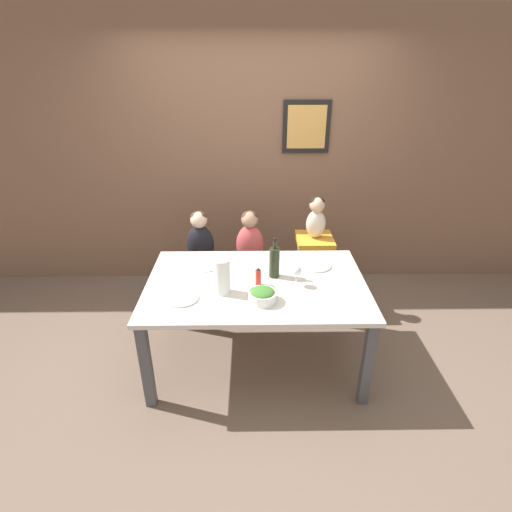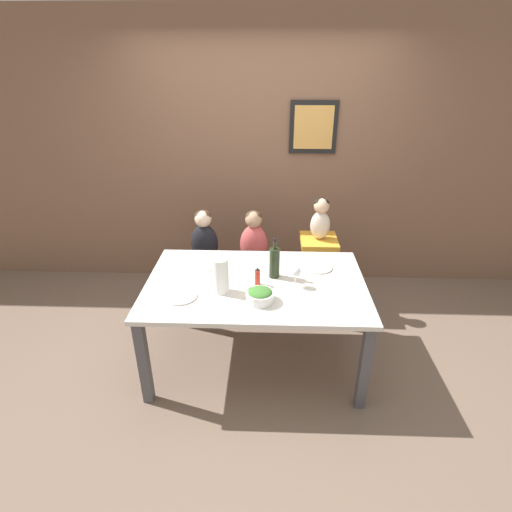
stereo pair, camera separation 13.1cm
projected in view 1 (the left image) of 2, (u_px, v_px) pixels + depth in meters
The scene contains 17 objects.
ground_plane at pixel (256, 358), 3.35m from camera, with size 14.00×14.00×0.00m, color #705B4C.
wall_back at pixel (254, 157), 4.03m from camera, with size 10.00×0.09×2.70m.
dining_table at pixel (256, 292), 3.05m from camera, with size 1.65×1.07×0.74m.
chair_far_left at pixel (202, 269), 3.89m from camera, with size 0.40×0.44×0.48m.
chair_far_center at pixel (250, 269), 3.90m from camera, with size 0.40×0.44×0.48m.
chair_right_highchair at pixel (314, 252), 3.83m from camera, with size 0.34×0.37×0.74m.
person_child_left at pixel (200, 238), 3.75m from camera, with size 0.26×0.20×0.52m.
person_child_center at pixel (250, 238), 3.75m from camera, with size 0.26×0.20×0.52m.
person_baby_right at pixel (316, 216), 3.66m from camera, with size 0.18×0.15×0.39m.
wine_bottle at pixel (274, 262), 3.04m from camera, with size 0.08×0.08×0.32m.
paper_towel_roll at pixel (222, 276), 2.82m from camera, with size 0.11×0.11×0.27m.
wine_glass_near at pixel (297, 271), 2.92m from camera, with size 0.07×0.07×0.16m.
salad_bowl_large at pixel (263, 295), 2.76m from camera, with size 0.20×0.20×0.10m.
dinner_plate_front_left at pixel (182, 298), 2.80m from camera, with size 0.23×0.23×0.01m.
dinner_plate_back_left at pixel (206, 265), 3.24m from camera, with size 0.23×0.23×0.01m.
dinner_plate_back_right at pixel (317, 266), 3.24m from camera, with size 0.23×0.23×0.01m.
condiment_bottle_hot_sauce at pixel (258, 277), 2.95m from camera, with size 0.04×0.04×0.14m.
Camera 1 is at (-0.04, -2.61, 2.27)m, focal length 28.00 mm.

